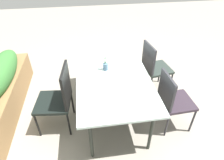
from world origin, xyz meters
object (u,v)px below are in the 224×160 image
(chair_near_left, at_px, (173,99))
(flower_vase, at_px, (105,65))
(dining_table, at_px, (112,76))
(chair_near_right, at_px, (154,66))
(chair_far_side, at_px, (59,97))

(chair_near_left, relative_size, flower_vase, 3.55)
(dining_table, xyz_separation_m, chair_near_right, (0.39, -0.77, -0.15))
(chair_near_right, bearing_deg, dining_table, -71.50)
(chair_near_right, height_order, chair_far_side, chair_far_side)
(chair_near_left, xyz_separation_m, flower_vase, (0.52, 0.85, 0.30))
(flower_vase, bearing_deg, chair_far_side, 112.06)
(chair_far_side, distance_m, chair_near_left, 1.55)
(dining_table, height_order, chair_near_left, chair_near_left)
(chair_near_left, bearing_deg, flower_vase, -124.12)
(dining_table, height_order, flower_vase, flower_vase)
(dining_table, bearing_deg, chair_near_right, -62.98)
(dining_table, distance_m, chair_far_side, 0.79)
(chair_near_right, relative_size, chair_near_left, 1.04)
(chair_near_right, height_order, flower_vase, flower_vase)
(chair_near_left, distance_m, flower_vase, 1.04)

